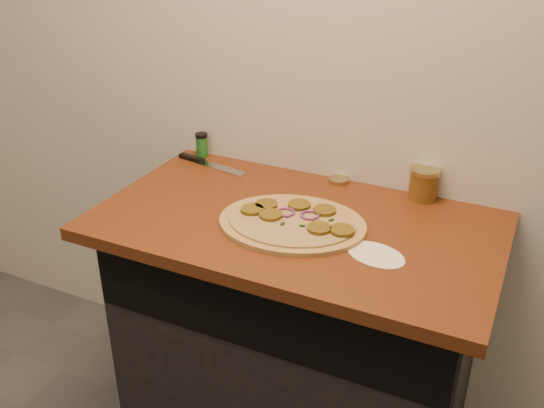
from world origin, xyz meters
The scene contains 8 objects.
cabinet centered at (0.00, 1.45, 0.43)m, with size 1.10×0.60×0.86m, color black.
countertop centered at (0.00, 1.42, 0.88)m, with size 1.20×0.70×0.04m, color brown.
pizza centered at (0.00, 1.38, 0.91)m, with size 0.49×0.49×0.03m.
chefs_knife centered at (-0.46, 1.66, 0.91)m, with size 0.29×0.08×0.02m.
mason_jar_lid centered at (0.03, 1.72, 0.91)m, with size 0.07×0.07×0.01m, color tan.
salsa_jar centered at (0.31, 1.72, 0.95)m, with size 0.09×0.09×0.10m.
spice_shaker centered at (-0.51, 1.72, 0.94)m, with size 0.04×0.04×0.09m.
flour_spill centered at (0.27, 1.32, 0.90)m, with size 0.17×0.17×0.00m, color white.
Camera 1 is at (0.62, -0.05, 1.76)m, focal length 40.00 mm.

